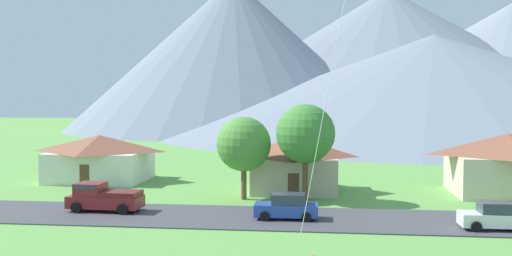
{
  "coord_description": "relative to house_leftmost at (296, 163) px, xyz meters",
  "views": [
    {
      "loc": [
        2.84,
        -10.44,
        8.22
      ],
      "look_at": [
        -0.67,
        18.7,
        6.61
      ],
      "focal_mm": 40.66,
      "sensor_mm": 36.0,
      "label": 1
    }
  ],
  "objects": [
    {
      "name": "tree_near_left",
      "position": [
        -3.9,
        -4.5,
        1.98
      ],
      "size": [
        4.35,
        4.35,
        6.61
      ],
      "color": "brown",
      "rests_on": "ground"
    },
    {
      "name": "tree_center",
      "position": [
        1.01,
        -4.91,
        2.86
      ],
      "size": [
        4.61,
        4.61,
        7.63
      ],
      "color": "brown",
      "rests_on": "ground"
    },
    {
      "name": "parked_car_blue_mid_west",
      "position": [
        0.03,
        -11.75,
        -1.57
      ],
      "size": [
        4.24,
        2.16,
        1.68
      ],
      "color": "#2847A8",
      "rests_on": "road_strip"
    },
    {
      "name": "mountain_east_ridge",
      "position": [
        -20.1,
        91.89,
        16.12
      ],
      "size": [
        81.3,
        81.3,
        37.12
      ],
      "primitive_type": "cone",
      "color": "slate",
      "rests_on": "ground"
    },
    {
      "name": "pickup_truck_maroon_east_side",
      "position": [
        -13.09,
        -10.71,
        -1.38
      ],
      "size": [
        5.28,
        2.5,
        1.99
      ],
      "color": "maroon",
      "rests_on": "road_strip"
    },
    {
      "name": "house_leftmost",
      "position": [
        0.0,
        0.0,
        0.0
      ],
      "size": [
        7.75,
        7.26,
        4.71
      ],
      "color": "beige",
      "rests_on": "ground"
    },
    {
      "name": "mountain_far_east_ridge",
      "position": [
        20.02,
        120.77,
        16.98
      ],
      "size": [
        129.17,
        129.17,
        38.83
      ],
      "primitive_type": "cone",
      "color": "slate",
      "rests_on": "ground"
    },
    {
      "name": "house_right_center",
      "position": [
        -19.25,
        3.94,
        -0.13
      ],
      "size": [
        9.55,
        7.93,
        4.46
      ],
      "color": "silver",
      "rests_on": "ground"
    },
    {
      "name": "house_left_center",
      "position": [
        17.69,
        0.35,
        0.22
      ],
      "size": [
        9.6,
        8.23,
        5.13
      ],
      "color": "beige",
      "rests_on": "ground"
    },
    {
      "name": "mountain_central_ridge",
      "position": [
        25.91,
        80.66,
        8.39
      ],
      "size": [
        121.69,
        121.69,
        21.66
      ],
      "primitive_type": "cone",
      "color": "slate",
      "rests_on": "ground"
    },
    {
      "name": "road_strip",
      "position": [
        -0.29,
        -11.47,
        -2.4
      ],
      "size": [
        160.0,
        7.64,
        0.08
      ],
      "primitive_type": "cube",
      "color": "#424247",
      "rests_on": "ground"
    },
    {
      "name": "parked_car_white_east_end",
      "position": [
        12.95,
        -13.26,
        -1.57
      ],
      "size": [
        4.24,
        2.15,
        1.68
      ],
      "color": "white",
      "rests_on": "road_strip"
    }
  ]
}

